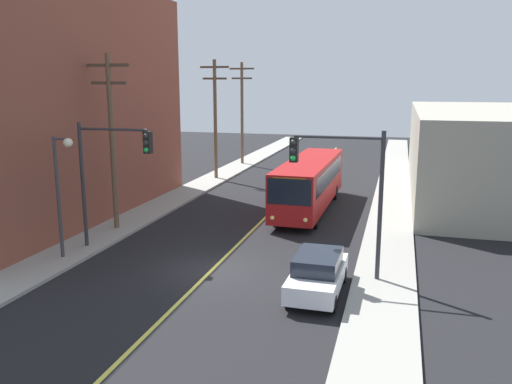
{
  "coord_description": "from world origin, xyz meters",
  "views": [
    {
      "loc": [
        7.57,
        -20.46,
        7.99
      ],
      "look_at": [
        0.0,
        7.24,
        2.0
      ],
      "focal_mm": 37.15,
      "sensor_mm": 36.0,
      "label": 1
    }
  ],
  "objects_px": {
    "utility_pole_far": "(242,108)",
    "traffic_signal_left_corner": "(110,163)",
    "utility_pole_near": "(112,134)",
    "parked_car_white": "(318,273)",
    "street_lamp_left": "(61,180)",
    "city_bus": "(310,182)",
    "utility_pole_mid": "(215,114)",
    "traffic_signal_right_corner": "(342,176)"
  },
  "relations": [
    {
      "from": "utility_pole_far",
      "to": "traffic_signal_left_corner",
      "type": "relative_size",
      "value": 1.61
    },
    {
      "from": "utility_pole_near",
      "to": "traffic_signal_left_corner",
      "type": "height_order",
      "value": "utility_pole_near"
    },
    {
      "from": "traffic_signal_left_corner",
      "to": "parked_car_white",
      "type": "bearing_deg",
      "value": -14.73
    },
    {
      "from": "street_lamp_left",
      "to": "city_bus",
      "type": "bearing_deg",
      "value": 54.31
    },
    {
      "from": "traffic_signal_left_corner",
      "to": "street_lamp_left",
      "type": "bearing_deg",
      "value": -128.46
    },
    {
      "from": "parked_car_white",
      "to": "street_lamp_left",
      "type": "relative_size",
      "value": 0.8
    },
    {
      "from": "city_bus",
      "to": "traffic_signal_left_corner",
      "type": "distance_m",
      "value": 13.43
    },
    {
      "from": "parked_car_white",
      "to": "utility_pole_near",
      "type": "bearing_deg",
      "value": 153.48
    },
    {
      "from": "utility_pole_near",
      "to": "utility_pole_far",
      "type": "bearing_deg",
      "value": 90.29
    },
    {
      "from": "parked_car_white",
      "to": "utility_pole_near",
      "type": "distance_m",
      "value": 14.12
    },
    {
      "from": "parked_car_white",
      "to": "street_lamp_left",
      "type": "xyz_separation_m",
      "value": [
        -11.63,
        0.9,
        2.9
      ]
    },
    {
      "from": "city_bus",
      "to": "utility_pole_near",
      "type": "distance_m",
      "value": 12.5
    },
    {
      "from": "utility_pole_near",
      "to": "utility_pole_mid",
      "type": "distance_m",
      "value": 16.06
    },
    {
      "from": "city_bus",
      "to": "utility_pole_far",
      "type": "xyz_separation_m",
      "value": [
        -9.52,
        16.83,
        3.66
      ]
    },
    {
      "from": "city_bus",
      "to": "traffic_signal_right_corner",
      "type": "height_order",
      "value": "traffic_signal_right_corner"
    },
    {
      "from": "city_bus",
      "to": "utility_pole_near",
      "type": "height_order",
      "value": "utility_pole_near"
    },
    {
      "from": "traffic_signal_left_corner",
      "to": "traffic_signal_right_corner",
      "type": "relative_size",
      "value": 1.0
    },
    {
      "from": "parked_car_white",
      "to": "traffic_signal_left_corner",
      "type": "relative_size",
      "value": 0.74
    },
    {
      "from": "traffic_signal_left_corner",
      "to": "utility_pole_near",
      "type": "bearing_deg",
      "value": 118.34
    },
    {
      "from": "parked_car_white",
      "to": "utility_pole_far",
      "type": "xyz_separation_m",
      "value": [
        -12.12,
        30.3,
        4.63
      ]
    },
    {
      "from": "parked_car_white",
      "to": "utility_pole_far",
      "type": "height_order",
      "value": "utility_pole_far"
    },
    {
      "from": "city_bus",
      "to": "street_lamp_left",
      "type": "bearing_deg",
      "value": -125.69
    },
    {
      "from": "city_bus",
      "to": "parked_car_white",
      "type": "relative_size",
      "value": 2.75
    },
    {
      "from": "utility_pole_mid",
      "to": "street_lamp_left",
      "type": "bearing_deg",
      "value": -89.23
    },
    {
      "from": "traffic_signal_left_corner",
      "to": "city_bus",
      "type": "bearing_deg",
      "value": 54.79
    },
    {
      "from": "utility_pole_far",
      "to": "street_lamp_left",
      "type": "height_order",
      "value": "utility_pole_far"
    },
    {
      "from": "utility_pole_far",
      "to": "traffic_signal_right_corner",
      "type": "xyz_separation_m",
      "value": [
        12.73,
        -28.46,
        -1.17
      ]
    },
    {
      "from": "parked_car_white",
      "to": "city_bus",
      "type": "bearing_deg",
      "value": 100.94
    },
    {
      "from": "utility_pole_near",
      "to": "traffic_signal_left_corner",
      "type": "distance_m",
      "value": 3.87
    },
    {
      "from": "utility_pole_far",
      "to": "street_lamp_left",
      "type": "distance_m",
      "value": 29.46
    },
    {
      "from": "traffic_signal_right_corner",
      "to": "utility_pole_near",
      "type": "bearing_deg",
      "value": 161.81
    },
    {
      "from": "utility_pole_far",
      "to": "traffic_signal_left_corner",
      "type": "height_order",
      "value": "utility_pole_far"
    },
    {
      "from": "utility_pole_far",
      "to": "traffic_signal_right_corner",
      "type": "height_order",
      "value": "utility_pole_far"
    },
    {
      "from": "utility_pole_mid",
      "to": "utility_pole_far",
      "type": "relative_size",
      "value": 0.99
    },
    {
      "from": "utility_pole_far",
      "to": "traffic_signal_left_corner",
      "type": "bearing_deg",
      "value": -86.06
    },
    {
      "from": "traffic_signal_right_corner",
      "to": "traffic_signal_left_corner",
      "type": "bearing_deg",
      "value": 175.56
    },
    {
      "from": "utility_pole_mid",
      "to": "traffic_signal_left_corner",
      "type": "xyz_separation_m",
      "value": [
        1.7,
        -19.36,
        -1.14
      ]
    },
    {
      "from": "utility_pole_near",
      "to": "street_lamp_left",
      "type": "height_order",
      "value": "utility_pole_near"
    },
    {
      "from": "parked_car_white",
      "to": "traffic_signal_right_corner",
      "type": "relative_size",
      "value": 0.74
    },
    {
      "from": "city_bus",
      "to": "utility_pole_near",
      "type": "relative_size",
      "value": 1.31
    },
    {
      "from": "utility_pole_near",
      "to": "parked_car_white",
      "type": "bearing_deg",
      "value": -26.52
    },
    {
      "from": "utility_pole_mid",
      "to": "traffic_signal_right_corner",
      "type": "xyz_separation_m",
      "value": [
        12.52,
        -20.2,
        -1.14
      ]
    }
  ]
}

